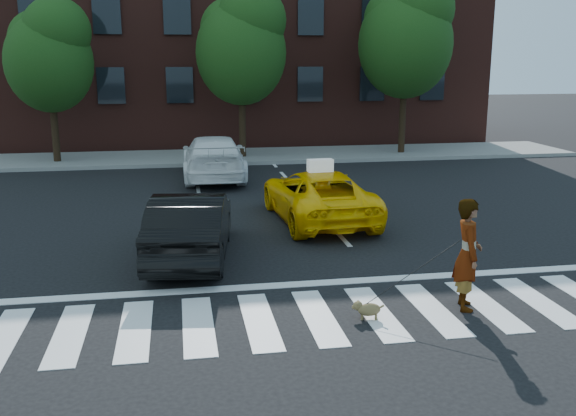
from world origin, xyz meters
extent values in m
plane|color=black|center=(0.00, 0.00, 0.00)|extent=(120.00, 120.00, 0.00)
cube|color=silver|center=(0.00, 0.00, 0.01)|extent=(13.00, 2.40, 0.01)
cube|color=silver|center=(0.00, 1.60, 0.01)|extent=(12.00, 0.30, 0.01)
cube|color=slate|center=(0.00, 17.50, 0.07)|extent=(30.00, 4.00, 0.15)
cube|color=#4C211B|center=(0.00, 25.00, 6.00)|extent=(26.00, 10.00, 12.00)
cylinder|color=black|center=(-7.00, 17.00, 1.62)|extent=(0.28, 0.28, 3.25)
ellipsoid|color=#173E11|center=(-7.00, 17.00, 4.03)|extent=(3.38, 3.38, 3.89)
sphere|color=#173E11|center=(-6.60, 16.80, 5.20)|extent=(2.60, 2.60, 2.60)
sphere|color=#173E11|center=(-7.35, 17.25, 4.88)|extent=(2.34, 2.34, 2.34)
cylinder|color=black|center=(0.50, 17.00, 1.77)|extent=(0.28, 0.28, 3.55)
ellipsoid|color=#173E11|center=(0.50, 17.00, 4.40)|extent=(3.69, 3.69, 4.25)
sphere|color=#173E11|center=(0.90, 16.80, 5.68)|extent=(2.84, 2.84, 2.84)
sphere|color=#173E11|center=(0.15, 17.25, 5.32)|extent=(2.56, 2.56, 2.56)
cylinder|color=black|center=(7.50, 17.00, 1.93)|extent=(0.28, 0.28, 3.85)
ellipsoid|color=#173E11|center=(7.50, 17.00, 4.77)|extent=(4.00, 4.00, 4.60)
sphere|color=#173E11|center=(7.90, 16.80, 6.16)|extent=(3.08, 3.08, 3.08)
sphere|color=#173E11|center=(7.15, 17.25, 5.78)|extent=(2.77, 2.77, 2.77)
imported|color=#FFBF05|center=(1.40, 6.38, 0.68)|extent=(2.51, 4.98, 1.35)
imported|color=black|center=(-2.00, 3.67, 0.72)|extent=(2.07, 4.53, 1.44)
imported|color=white|center=(-0.96, 12.90, 0.77)|extent=(2.26, 5.33, 1.53)
imported|color=#999999|center=(2.58, -0.03, 0.97)|extent=(0.63, 0.80, 1.94)
ellipsoid|color=#99714D|center=(0.81, -0.23, 0.17)|extent=(0.43, 0.32, 0.22)
sphere|color=#99714D|center=(0.63, -0.18, 0.23)|extent=(0.20, 0.20, 0.16)
sphere|color=#99714D|center=(0.56, -0.15, 0.20)|extent=(0.10, 0.10, 0.08)
cylinder|color=#99714D|center=(0.99, -0.29, 0.23)|extent=(0.12, 0.07, 0.09)
sphere|color=#99714D|center=(0.64, -0.13, 0.27)|extent=(0.07, 0.07, 0.06)
sphere|color=#99714D|center=(0.61, -0.22, 0.27)|extent=(0.07, 0.07, 0.06)
cylinder|color=#99714D|center=(0.68, -0.24, 0.05)|extent=(0.05, 0.05, 0.10)
cylinder|color=#99714D|center=(0.71, -0.15, 0.05)|extent=(0.05, 0.05, 0.10)
cylinder|color=#99714D|center=(0.90, -0.32, 0.05)|extent=(0.05, 0.05, 0.10)
cylinder|color=#99714D|center=(0.93, -0.23, 0.05)|extent=(0.05, 0.05, 0.10)
cube|color=white|center=(1.40, 6.18, 1.51)|extent=(0.66, 0.32, 0.32)
camera|label=1|loc=(-2.22, -9.79, 4.25)|focal=40.00mm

